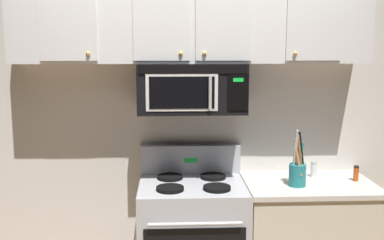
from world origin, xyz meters
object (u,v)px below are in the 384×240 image
at_px(over_range_microwave, 192,88).
at_px(salt_shaker, 314,169).
at_px(spice_jar, 356,173).
at_px(utensil_crock_teal, 298,170).

height_order(over_range_microwave, salt_shaker, over_range_microwave).
height_order(salt_shaker, spice_jar, same).
bearing_deg(salt_shaker, utensil_crock_teal, -130.38).
height_order(utensil_crock_teal, salt_shaker, utensil_crock_teal).
relative_size(utensil_crock_teal, salt_shaker, 3.52).
bearing_deg(spice_jar, over_range_microwave, 175.16).
bearing_deg(salt_shaker, over_range_microwave, -178.91).
bearing_deg(spice_jar, utensil_crock_teal, -167.79).
xyz_separation_m(over_range_microwave, utensil_crock_teal, (0.73, -0.20, -0.56)).
xyz_separation_m(utensil_crock_teal, spice_jar, (0.46, 0.10, -0.06)).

